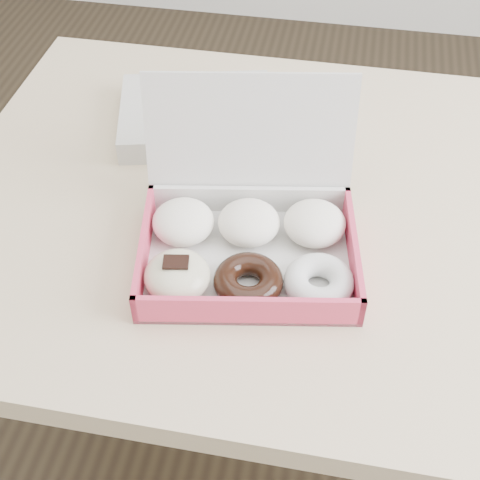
# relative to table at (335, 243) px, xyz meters

# --- Properties ---
(ground) EXTENTS (4.00, 4.00, 0.00)m
(ground) POSITION_rel_table_xyz_m (0.00, 0.00, -0.67)
(ground) COLOR black
(ground) RESTS_ON ground
(table) EXTENTS (1.20, 0.80, 0.75)m
(table) POSITION_rel_table_xyz_m (0.00, 0.00, 0.00)
(table) COLOR #D0BA89
(table) RESTS_ON ground
(donut_box) EXTENTS (0.33, 0.30, 0.21)m
(donut_box) POSITION_rel_table_xyz_m (-0.12, -0.12, 0.11)
(donut_box) COLOR silver
(donut_box) RESTS_ON table
(newspapers) EXTENTS (0.29, 0.26, 0.04)m
(newspapers) POSITION_rel_table_xyz_m (-0.26, 0.16, 0.10)
(newspapers) COLOR beige
(newspapers) RESTS_ON table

